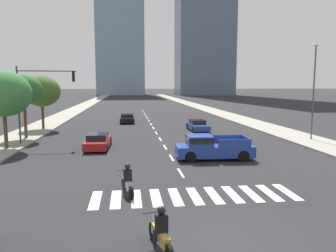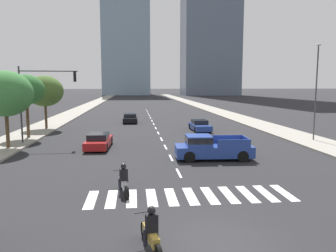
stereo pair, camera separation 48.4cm
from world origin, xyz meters
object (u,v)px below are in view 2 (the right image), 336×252
at_px(motorcycle_trailing, 123,182).
at_px(sedan_red_0, 99,141).
at_px(motorcycle_third, 151,234).
at_px(street_lamp_east, 316,86).
at_px(street_tree_third, 45,91).
at_px(sedan_black_2, 130,118).
at_px(sedan_blue_1, 200,126).
at_px(street_tree_second, 26,90).
at_px(street_tree_nearest, 5,94).
at_px(traffic_signal_far, 41,91).
at_px(pickup_truck, 210,148).

relative_size(motorcycle_trailing, sedan_red_0, 0.45).
xyz_separation_m(motorcycle_trailing, motorcycle_third, (1.00, -5.47, -0.00)).
distance_m(street_lamp_east, street_tree_third, 28.18).
bearing_deg(sedan_black_2, sedan_blue_1, -136.87).
bearing_deg(street_tree_second, sedan_red_0, -36.93).
bearing_deg(street_tree_third, motorcycle_third, -70.08).
xyz_separation_m(sedan_red_0, street_tree_nearest, (-7.10, 0.25, 3.83)).
xyz_separation_m(sedan_red_0, street_lamp_east, (19.02, 1.22, 4.45)).
bearing_deg(traffic_signal_far, street_lamp_east, -2.80).
height_order(sedan_black_2, traffic_signal_far, traffic_signal_far).
relative_size(motorcycle_third, sedan_blue_1, 0.50).
xyz_separation_m(motorcycle_third, street_tree_third, (-10.43, 28.78, 3.79)).
bearing_deg(street_tree_nearest, motorcycle_third, -58.86).
bearing_deg(street_tree_third, sedan_black_2, 32.21).
bearing_deg(motorcycle_trailing, street_tree_third, 9.35).
bearing_deg(sedan_black_2, pickup_truck, -164.55).
bearing_deg(street_tree_nearest, sedan_blue_1, 26.93).
height_order(motorcycle_third, sedan_blue_1, motorcycle_third).
distance_m(sedan_black_2, street_tree_second, 16.11).
relative_size(motorcycle_trailing, traffic_signal_far, 0.32).
distance_m(sedan_blue_1, street_tree_nearest, 19.71).
bearing_deg(pickup_truck, street_tree_second, -31.42).
xyz_separation_m(sedan_blue_1, street_tree_nearest, (-17.24, -8.76, 3.83)).
bearing_deg(traffic_signal_far, pickup_truck, -29.20).
bearing_deg(street_lamp_east, motorcycle_third, -130.72).
distance_m(sedan_red_0, sedan_black_2, 17.88).
bearing_deg(pickup_truck, street_lamp_east, -148.45).
bearing_deg(sedan_blue_1, sedan_black_2, -140.04).
xyz_separation_m(motorcycle_third, sedan_blue_1, (6.81, 26.02, -0.02)).
relative_size(sedan_red_0, street_tree_second, 0.79).
xyz_separation_m(motorcycle_trailing, sedan_blue_1, (7.81, 20.54, -0.02)).
height_order(motorcycle_trailing, pickup_truck, pickup_truck).
bearing_deg(street_lamp_east, motorcycle_trailing, -142.61).
distance_m(sedan_red_0, sedan_blue_1, 13.56).
xyz_separation_m(motorcycle_third, sedan_black_2, (-0.96, 34.74, -0.02)).
distance_m(sedan_blue_1, sedan_black_2, 11.68).
bearing_deg(street_tree_nearest, street_tree_second, 90.00).
distance_m(pickup_truck, sedan_red_0, 9.38).
height_order(sedan_red_0, street_tree_second, street_tree_second).
bearing_deg(sedan_blue_1, motorcycle_trailing, -22.58).
distance_m(motorcycle_third, traffic_signal_far, 21.48).
xyz_separation_m(motorcycle_trailing, street_lamp_east, (16.69, 12.76, 4.43)).
relative_size(pickup_truck, street_lamp_east, 0.63).
distance_m(sedan_black_2, street_lamp_east, 23.87).
height_order(pickup_truck, street_tree_third, street_tree_third).
relative_size(sedan_blue_1, street_tree_nearest, 0.72).
relative_size(sedan_black_2, street_tree_second, 0.74).
distance_m(motorcycle_trailing, sedan_red_0, 11.77).
relative_size(traffic_signal_far, street_lamp_east, 0.76).
height_order(motorcycle_trailing, sedan_black_2, motorcycle_trailing).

